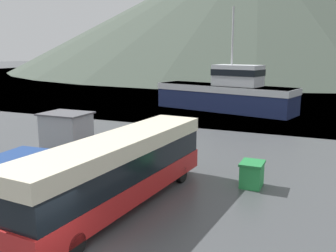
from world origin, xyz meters
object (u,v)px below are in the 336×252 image
tour_bus (120,168)px  delivery_van (22,176)px  dock_kiosk (67,129)px  storage_bin (252,174)px  fishing_boat (226,93)px

tour_bus → delivery_van: 4.97m
tour_bus → dock_kiosk: 12.55m
storage_bin → dock_kiosk: bearing=168.2°
tour_bus → dock_kiosk: bearing=143.6°
storage_bin → dock_kiosk: (-14.62, 3.07, 0.61)m
tour_bus → storage_bin: (5.09, 5.09, -1.18)m
delivery_van → storage_bin: bearing=29.2°
fishing_boat → dock_kiosk: (-6.57, -21.73, -0.89)m
dock_kiosk → tour_bus: bearing=-40.6°
fishing_boat → delivery_van: bearing=-169.5°
dock_kiosk → delivery_van: bearing=-63.0°
delivery_van → storage_bin: 11.70m
delivery_van → dock_kiosk: dock_kiosk is taller
tour_bus → storage_bin: tour_bus is taller
delivery_van → fishing_boat: 31.12m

